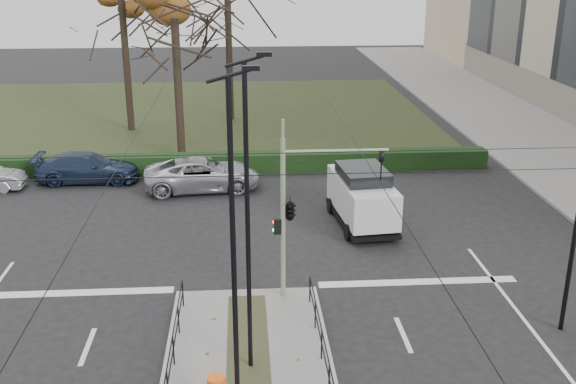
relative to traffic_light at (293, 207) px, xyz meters
name	(u,v)px	position (x,y,z in m)	size (l,w,h in m)	color
ground	(249,381)	(-1.52, -4.50, -3.27)	(140.00, 140.00, 0.00)	black
sidewalk_east	(546,147)	(16.48, 17.50, -3.20)	(8.00, 90.00, 0.14)	#62605E
park	(158,115)	(-7.52, 27.50, -3.22)	(38.00, 26.00, 0.10)	#253118
hedge	(129,165)	(-7.52, 14.10, -2.77)	(38.00, 1.00, 1.00)	black
catenary	(246,240)	(-1.52, -2.88, 0.15)	(20.00, 34.00, 6.00)	black
traffic_light	(293,207)	(0.00, 0.00, 0.00)	(3.66, 2.08, 5.38)	gray
streetlamp_median_near	(234,253)	(-1.79, -6.06, 1.22)	(0.72, 0.15, 8.57)	black
streetlamp_median_far	(248,219)	(-1.44, -4.01, 1.22)	(0.72, 0.15, 8.56)	black
parked_car_third	(87,167)	(-9.39, 12.99, -2.53)	(2.08, 5.11, 1.48)	#1D2B45
parked_car_fourth	(202,174)	(-3.54, 11.37, -2.50)	(2.57, 5.58, 1.55)	#A4A6AB
white_van	(362,195)	(3.42, 6.38, -1.97)	(2.54, 4.92, 2.51)	silver
bare_tree_near	(175,29)	(-4.99, 16.76, 3.88)	(5.86, 5.86, 10.12)	black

